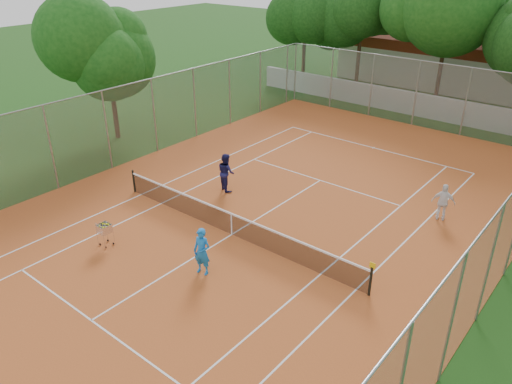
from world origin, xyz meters
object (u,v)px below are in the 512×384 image
Objects in this scene: clubhouse at (454,55)px; player_far_left at (226,172)px; player_near at (202,252)px; player_far_right at (443,202)px; tennis_net at (232,224)px; ball_hopper at (105,234)px.

player_far_left is (-0.84, -26.17, -1.30)m from clubhouse.
player_near reaches higher than player_far_right.
ball_hopper is at bearing -131.72° from tennis_net.
player_far_right is 1.63× the size of ball_hopper.
player_far_left is at bearing 91.99° from ball_hopper.
tennis_net is 6.72× the size of player_far_left.
player_far_right is (8.72, 3.50, -0.09)m from player_far_left.
player_near reaches higher than ball_hopper.
ball_hopper is at bearing -177.91° from player_near.
player_far_left is (-3.74, 5.34, 0.02)m from player_near.
player_near is at bearing 19.26° from ball_hopper.
ball_hopper is (-9.04, -9.88, -0.30)m from player_far_right.
player_near is 0.97× the size of player_far_left.
clubhouse is 9.52× the size of player_near.
clubhouse reaches higher than player_near.
tennis_net is at bearing 97.43° from player_near.
tennis_net is at bearing 53.17° from ball_hopper.
tennis_net is 6.89× the size of player_near.
clubhouse is at bearing -87.99° from player_far_right.
player_far_left reaches higher than ball_hopper.
player_near is 1.09× the size of player_far_right.
player_near is (0.90, -2.51, 0.37)m from tennis_net.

